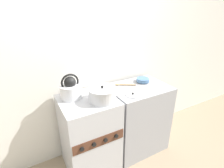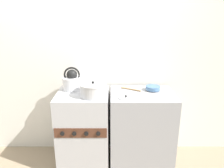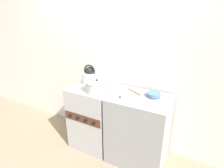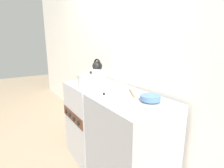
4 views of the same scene
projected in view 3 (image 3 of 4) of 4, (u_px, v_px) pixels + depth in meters
ground_plane at (85, 153)px, 2.45m from camera, size 12.00×12.00×0.00m
wall_back at (105, 57)px, 2.50m from camera, size 7.00×0.06×2.50m
stove at (94, 116)px, 2.51m from camera, size 0.57×0.57×0.90m
counter at (138, 129)px, 2.22m from camera, size 0.71×0.54×0.90m
kettle at (90, 76)px, 2.47m from camera, size 0.27×0.22×0.27m
cooking_pot at (97, 86)px, 2.18m from camera, size 0.29×0.29×0.17m
enamel_bowl at (154, 94)px, 2.07m from camera, size 0.16×0.16×0.05m
loose_pot_lid at (120, 98)px, 2.02m from camera, size 0.16×0.16×0.03m
wooden_spoon at (133, 91)px, 2.22m from camera, size 0.23×0.15×0.02m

